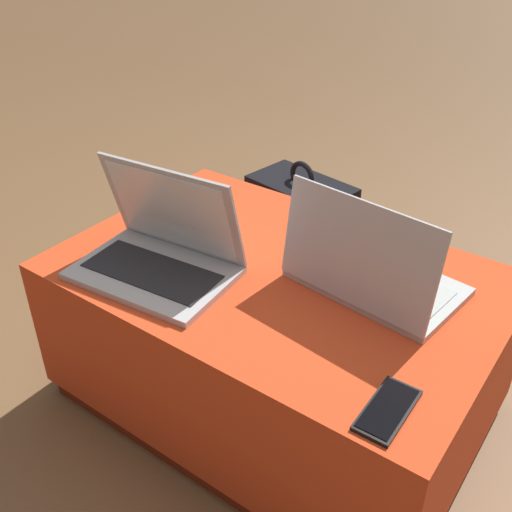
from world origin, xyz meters
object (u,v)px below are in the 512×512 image
laptop_near (160,251)px  laptop_far (370,272)px  cell_phone (388,410)px  backpack (302,236)px

laptop_near → laptop_far: (0.42, 0.20, -0.00)m
cell_phone → backpack: size_ratio=0.33×
laptop_far → backpack: (-0.45, 0.45, -0.28)m
laptop_near → laptop_far: laptop_near is taller
backpack → cell_phone: bearing=139.6°
laptop_near → laptop_far: 0.47m
laptop_near → laptop_far: bearing=20.1°
cell_phone → backpack: bearing=-50.7°
laptop_far → backpack: size_ratio=0.85×
laptop_far → backpack: laptop_far is taller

